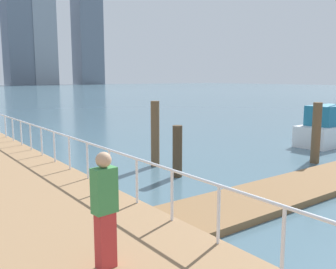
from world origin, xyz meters
TOP-DOWN VIEW (x-y plane):
  - ground_plane at (0.00, 20.00)m, footprint 300.00×300.00m
  - floating_dock at (1.76, 7.38)m, footprint 10.53×2.00m
  - boardwalk_railing at (-3.15, 10.30)m, footprint 0.06×28.11m
  - dock_piling_0 at (-0.06, 10.72)m, footprint 0.32×0.32m
  - dock_piling_3 at (0.25, 12.45)m, footprint 0.32×0.32m
  - dock_piling_4 at (5.48, 9.12)m, footprint 0.34×0.34m
  - moored_boat_1 at (10.08, 11.00)m, footprint 5.09×1.74m
  - pedestrian_0 at (-5.12, 6.05)m, footprint 0.38×0.25m
  - skyline_tower_6 at (71.15, 170.90)m, footprint 12.35×10.91m

SIDE VIEW (x-z plane):
  - ground_plane at x=0.00m, z-range 0.00..0.00m
  - floating_dock at x=1.76m, z-range 0.00..0.18m
  - moored_boat_1 at x=10.08m, z-range -2.55..4.09m
  - dock_piling_0 at x=-0.06m, z-range 0.00..1.73m
  - dock_piling_4 at x=5.48m, z-range 0.00..2.35m
  - boardwalk_railing at x=-3.15m, z-range 0.67..1.75m
  - dock_piling_3 at x=0.25m, z-range 0.00..2.43m
  - pedestrian_0 at x=-5.12m, z-range 0.44..2.25m
  - skyline_tower_6 at x=71.15m, z-range 0.00..54.21m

